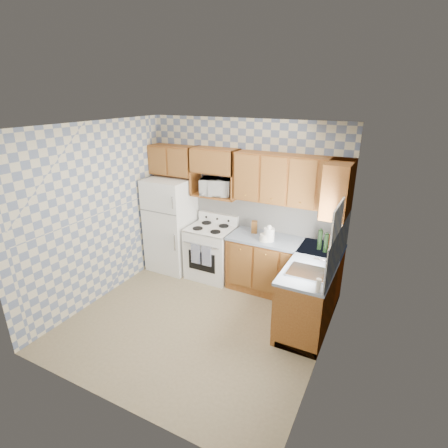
{
  "coord_description": "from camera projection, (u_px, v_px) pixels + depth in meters",
  "views": [
    {
      "loc": [
        2.24,
        -3.53,
        3.08
      ],
      "look_at": [
        0.05,
        0.75,
        1.25
      ],
      "focal_mm": 28.0,
      "sensor_mm": 36.0,
      "label": 1
    }
  ],
  "objects": [
    {
      "name": "knife_block",
      "position": [
        254.0,
        227.0,
        5.67
      ],
      "size": [
        0.11,
        0.11,
        0.2
      ],
      "primitive_type": "cube",
      "rotation": [
        0.0,
        0.0,
        0.31
      ],
      "color": "brown",
      "rests_on": "countertop_back"
    },
    {
      "name": "dish_towel_right",
      "position": [
        206.0,
        256.0,
        5.72
      ],
      "size": [
        0.17,
        0.02,
        0.35
      ],
      "primitive_type": "cube",
      "color": "navy",
      "rests_on": "stove_body"
    },
    {
      "name": "backguard",
      "position": [
        218.0,
        218.0,
        6.12
      ],
      "size": [
        0.76,
        0.08,
        0.17
      ],
      "primitive_type": "cube",
      "color": "white",
      "rests_on": "cooktop"
    },
    {
      "name": "floor",
      "position": [
        197.0,
        322.0,
        4.99
      ],
      "size": [
        3.4,
        3.4,
        0.0
      ],
      "primitive_type": "plane",
      "color": "#78684A",
      "rests_on": "ground"
    },
    {
      "name": "electric_kettle",
      "position": [
        269.0,
        235.0,
        5.35
      ],
      "size": [
        0.16,
        0.16,
        0.21
      ],
      "primitive_type": "cylinder",
      "color": "white",
      "rests_on": "countertop_back"
    },
    {
      "name": "cooktop",
      "position": [
        211.0,
        228.0,
        5.93
      ],
      "size": [
        0.76,
        0.65,
        0.02
      ],
      "primitive_type": "cube",
      "color": "silver",
      "rests_on": "stove_body"
    },
    {
      "name": "right_wall",
      "position": [
        328.0,
        262.0,
        3.78
      ],
      "size": [
        0.02,
        3.2,
        2.7
      ],
      "primitive_type": "cube",
      "color": "slate",
      "rests_on": "ground"
    },
    {
      "name": "bottle_1",
      "position": [
        326.0,
        243.0,
        4.97
      ],
      "size": [
        0.07,
        0.07,
        0.28
      ],
      "primitive_type": "cylinder",
      "color": "black",
      "rests_on": "countertop_back"
    },
    {
      "name": "microwave_shelf",
      "position": [
        215.0,
        196.0,
        5.87
      ],
      "size": [
        0.8,
        0.33,
        0.03
      ],
      "primitive_type": "cube",
      "color": "brown",
      "rests_on": "back_wall"
    },
    {
      "name": "sink",
      "position": [
        308.0,
        272.0,
        4.44
      ],
      "size": [
        0.48,
        0.4,
        0.03
      ],
      "primitive_type": "cube",
      "color": "#B7B7BC",
      "rests_on": "countertop_right"
    },
    {
      "name": "backsplash_back",
      "position": [
        266.0,
        214.0,
        5.71
      ],
      "size": [
        2.6,
        0.02,
        0.56
      ],
      "primitive_type": "cube",
      "color": "silver",
      "rests_on": "back_wall"
    },
    {
      "name": "base_cabinets_back",
      "position": [
        283.0,
        268.0,
        5.56
      ],
      "size": [
        1.75,
        0.6,
        0.88
      ],
      "primitive_type": "cube",
      "color": "brown",
      "rests_on": "floor"
    },
    {
      "name": "countertop_back",
      "position": [
        285.0,
        242.0,
        5.39
      ],
      "size": [
        1.77,
        0.63,
        0.04
      ],
      "primitive_type": "cube",
      "color": "gray",
      "rests_on": "base_cabinets_back"
    },
    {
      "name": "refrigerator",
      "position": [
        171.0,
        225.0,
        6.27
      ],
      "size": [
        0.75,
        0.7,
        1.68
      ],
      "primitive_type": "cube",
      "color": "white",
      "rests_on": "floor"
    },
    {
      "name": "upper_cabinets_back",
      "position": [
        291.0,
        180.0,
        5.17
      ],
      "size": [
        1.75,
        0.33,
        0.74
      ],
      "primitive_type": "cube",
      "color": "brown",
      "rests_on": "back_wall"
    },
    {
      "name": "dish_towel_left",
      "position": [
        196.0,
        254.0,
        5.81
      ],
      "size": [
        0.17,
        0.02,
        0.35
      ],
      "primitive_type": "cube",
      "color": "navy",
      "rests_on": "stove_body"
    },
    {
      "name": "stove_body",
      "position": [
        211.0,
        252.0,
        6.09
      ],
      "size": [
        0.76,
        0.65,
        0.9
      ],
      "primitive_type": "cube",
      "color": "white",
      "rests_on": "floor"
    },
    {
      "name": "window",
      "position": [
        335.0,
        239.0,
        4.13
      ],
      "size": [
        0.02,
        0.66,
        0.86
      ],
      "primitive_type": "cube",
      "color": "silver",
      "rests_on": "right_wall"
    },
    {
      "name": "backsplash_right",
      "position": [
        339.0,
        247.0,
        4.51
      ],
      "size": [
        0.02,
        1.6,
        0.56
      ],
      "primitive_type": "cube",
      "color": "silver",
      "rests_on": "right_wall"
    },
    {
      "name": "bottle_2",
      "position": [
        331.0,
        242.0,
        5.03
      ],
      "size": [
        0.07,
        0.07,
        0.26
      ],
      "primitive_type": "cylinder",
      "color": "#4E2712",
      "rests_on": "countertop_back"
    },
    {
      "name": "back_wall",
      "position": [
        244.0,
        202.0,
        5.84
      ],
      "size": [
        3.4,
        0.02,
        2.7
      ],
      "primitive_type": "cube",
      "color": "slate",
      "rests_on": "ground"
    },
    {
      "name": "upper_cabinets_right",
      "position": [
        338.0,
        189.0,
        4.72
      ],
      "size": [
        0.33,
        0.7,
        0.74
      ],
      "primitive_type": "cube",
      "color": "brown",
      "rests_on": "right_wall"
    },
    {
      "name": "food_containers",
      "position": [
        265.0,
        237.0,
        5.37
      ],
      "size": [
        0.17,
        0.17,
        0.11
      ],
      "primitive_type": null,
      "color": "beige",
      "rests_on": "countertop_back"
    },
    {
      "name": "upper_cabinets_fridge",
      "position": [
        173.0,
        160.0,
        6.03
      ],
      "size": [
        0.82,
        0.33,
        0.5
      ],
      "primitive_type": "cube",
      "color": "brown",
      "rests_on": "back_wall"
    },
    {
      "name": "soap_bottle",
      "position": [
        318.0,
        286.0,
        3.98
      ],
      "size": [
        0.06,
        0.06,
        0.17
      ],
      "primitive_type": "cylinder",
      "color": "beige",
      "rests_on": "countertop_right"
    },
    {
      "name": "microwave",
      "position": [
        216.0,
        187.0,
        5.83
      ],
      "size": [
        0.59,
        0.48,
        0.28
      ],
      "primitive_type": "imported",
      "rotation": [
        0.0,
        0.0,
        0.29
      ],
      "color": "white",
      "rests_on": "microwave_shelf"
    },
    {
      "name": "base_cabinets_right",
      "position": [
        311.0,
        292.0,
        4.9
      ],
      "size": [
        0.6,
        1.6,
        0.88
      ],
      "primitive_type": "cube",
      "color": "brown",
      "rests_on": "floor"
    },
    {
      "name": "bottle_0",
      "position": [
        320.0,
        240.0,
        5.06
      ],
      "size": [
        0.07,
        0.07,
        0.3
      ],
      "primitive_type": "cylinder",
      "color": "black",
      "rests_on": "countertop_back"
    },
    {
      "name": "countertop_right",
      "position": [
        314.0,
        263.0,
        4.74
      ],
      "size": [
        0.63,
        1.6,
        0.04
      ],
      "primitive_type": "cube",
      "color": "gray",
      "rests_on": "base_cabinets_right"
    }
  ]
}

